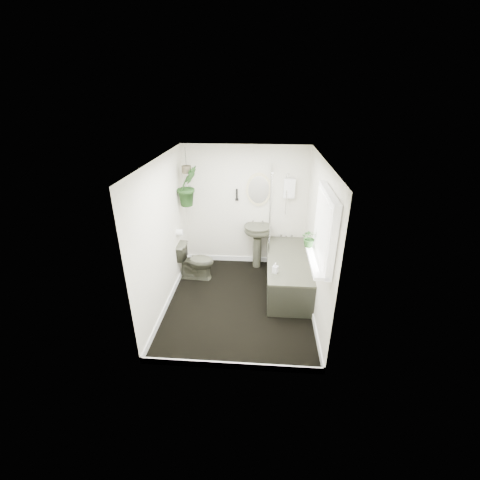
{
  "coord_description": "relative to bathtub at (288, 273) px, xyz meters",
  "views": [
    {
      "loc": [
        0.33,
        -4.31,
        3.15
      ],
      "look_at": [
        0.0,
        0.15,
        1.05
      ],
      "focal_mm": 24.0,
      "sensor_mm": 36.0,
      "label": 1
    }
  ],
  "objects": [
    {
      "name": "window_sill",
      "position": [
        0.22,
        -1.2,
        0.94
      ],
      "size": [
        0.18,
        1.0,
        0.04
      ],
      "primitive_type": "cube",
      "color": "white",
      "rests_on": "wall_right"
    },
    {
      "name": "sill_plant",
      "position": [
        0.17,
        -0.9,
        1.08
      ],
      "size": [
        0.23,
        0.2,
        0.25
      ],
      "primitive_type": "imported",
      "rotation": [
        0.0,
        0.0,
        0.05
      ],
      "color": "black",
      "rests_on": "window_sill"
    },
    {
      "name": "floor",
      "position": [
        -0.8,
        -0.5,
        -0.3
      ],
      "size": [
        2.3,
        2.8,
        0.02
      ],
      "primitive_type": "cube",
      "color": "black",
      "rests_on": "ground"
    },
    {
      "name": "window_blinds",
      "position": [
        0.24,
        -1.2,
        1.36
      ],
      "size": [
        0.01,
        0.86,
        0.76
      ],
      "primitive_type": "cube",
      "color": "white",
      "rests_on": "wall_right"
    },
    {
      "name": "bathtub",
      "position": [
        0.0,
        0.0,
        0.0
      ],
      "size": [
        0.72,
        1.72,
        0.58
      ],
      "primitive_type": null,
      "color": "#3E3F30",
      "rests_on": "floor"
    },
    {
      "name": "oval_mirror",
      "position": [
        -0.55,
        0.87,
        1.21
      ],
      "size": [
        0.46,
        0.03,
        0.62
      ],
      "primitive_type": "ellipsoid",
      "color": "beige",
      "rests_on": "wall_back"
    },
    {
      "name": "wall_front",
      "position": [
        -0.8,
        -1.91,
        0.86
      ],
      "size": [
        2.3,
        0.02,
        2.3
      ],
      "primitive_type": "cube",
      "color": "beige",
      "rests_on": "ground"
    },
    {
      "name": "skirting",
      "position": [
        -0.8,
        -0.5,
        -0.24
      ],
      "size": [
        2.3,
        2.8,
        0.1
      ],
      "primitive_type": "cube",
      "color": "white",
      "rests_on": "floor"
    },
    {
      "name": "window_recess",
      "position": [
        0.29,
        -1.2,
        1.36
      ],
      "size": [
        0.08,
        1.0,
        0.9
      ],
      "primitive_type": "cube",
      "color": "white",
      "rests_on": "wall_right"
    },
    {
      "name": "pedestal_sink",
      "position": [
        -0.55,
        0.71,
        0.14
      ],
      "size": [
        0.57,
        0.51,
        0.86
      ],
      "primitive_type": null,
      "rotation": [
        0.0,
        0.0,
        -0.17
      ],
      "color": "#3E3F30",
      "rests_on": "floor"
    },
    {
      "name": "hanging_plant",
      "position": [
        -1.77,
        0.5,
        1.36
      ],
      "size": [
        0.49,
        0.49,
        0.7
      ],
      "primitive_type": "imported",
      "rotation": [
        0.0,
        0.0,
        0.77
      ],
      "color": "black",
      "rests_on": "ceiling"
    },
    {
      "name": "toilet_roll_holder",
      "position": [
        -1.9,
        0.2,
        0.61
      ],
      "size": [
        0.11,
        0.11,
        0.11
      ],
      "primitive_type": "cylinder",
      "rotation": [
        0.0,
        1.57,
        0.0
      ],
      "color": "white",
      "rests_on": "wall_left"
    },
    {
      "name": "wall_back",
      "position": [
        -0.8,
        0.91,
        0.86
      ],
      "size": [
        2.3,
        0.02,
        2.3
      ],
      "primitive_type": "cube",
      "color": "beige",
      "rests_on": "ground"
    },
    {
      "name": "wall_right",
      "position": [
        0.36,
        -0.5,
        0.86
      ],
      "size": [
        0.02,
        2.8,
        2.3
      ],
      "primitive_type": "cube",
      "color": "beige",
      "rests_on": "ground"
    },
    {
      "name": "wall_left",
      "position": [
        -1.96,
        -0.5,
        0.86
      ],
      "size": [
        0.02,
        2.8,
        2.3
      ],
      "primitive_type": "cube",
      "color": "beige",
      "rests_on": "ground"
    },
    {
      "name": "bath_screen",
      "position": [
        -0.33,
        0.49,
        0.99
      ],
      "size": [
        0.04,
        0.72,
        1.4
      ],
      "primitive_type": null,
      "color": "silver",
      "rests_on": "bathtub"
    },
    {
      "name": "hanging_pot",
      "position": [
        -1.77,
        0.5,
        1.64
      ],
      "size": [
        0.16,
        0.16,
        0.12
      ],
      "primitive_type": "cylinder",
      "color": "#443E2C",
      "rests_on": "ceiling"
    },
    {
      "name": "wall_sconce",
      "position": [
        -0.95,
        0.86,
        1.11
      ],
      "size": [
        0.04,
        0.04,
        0.22
      ],
      "primitive_type": "cylinder",
      "color": "black",
      "rests_on": "wall_back"
    },
    {
      "name": "ceiling",
      "position": [
        -0.8,
        -0.5,
        2.02
      ],
      "size": [
        2.3,
        2.8,
        0.02
      ],
      "primitive_type": "cube",
      "color": "white",
      "rests_on": "ground"
    },
    {
      "name": "shower_box",
      "position": [
        0.0,
        0.84,
        1.26
      ],
      "size": [
        0.2,
        0.1,
        0.35
      ],
      "primitive_type": "cube",
      "color": "white",
      "rests_on": "wall_back"
    },
    {
      "name": "toilet",
      "position": [
        -1.65,
        0.21,
        0.05
      ],
      "size": [
        0.68,
        0.41,
        0.67
      ],
      "primitive_type": "imported",
      "rotation": [
        0.0,
        0.0,
        1.52
      ],
      "color": "#3E3F30",
      "rests_on": "floor"
    },
    {
      "name": "soap_bottle",
      "position": [
        -0.24,
        -0.5,
        0.38
      ],
      "size": [
        0.1,
        0.1,
        0.17
      ],
      "primitive_type": "imported",
      "rotation": [
        0.0,
        0.0,
        -0.37
      ],
      "color": "black",
      "rests_on": "bathtub"
    }
  ]
}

